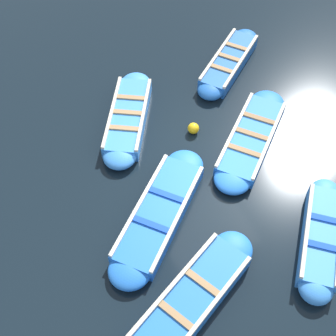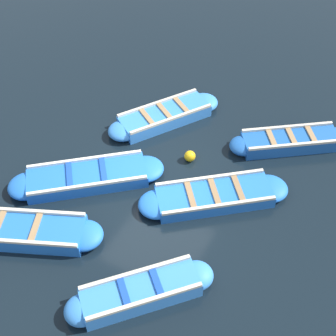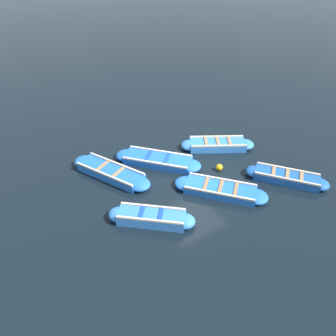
# 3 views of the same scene
# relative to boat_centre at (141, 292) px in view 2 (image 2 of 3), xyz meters

# --- Properties ---
(ground_plane) EXTENTS (120.00, 120.00, 0.00)m
(ground_plane) POSITION_rel_boat_centre_xyz_m (2.78, 1.28, -0.20)
(ground_plane) COLOR black
(boat_centre) EXTENTS (2.81, 2.59, 0.46)m
(boat_centre) POSITION_rel_boat_centre_xyz_m (0.00, 0.00, 0.00)
(boat_centre) COLOR #3884E0
(boat_centre) RESTS_ON ground
(boat_outer_left) EXTENTS (3.09, 3.40, 0.37)m
(boat_outer_left) POSITION_rel_boat_centre_xyz_m (3.08, -0.14, -0.05)
(boat_outer_left) COLOR blue
(boat_outer_left) RESTS_ON ground
(boat_inner_gap) EXTENTS (3.27, 3.53, 0.39)m
(boat_inner_gap) POSITION_rel_boat_centre_xyz_m (2.04, 2.88, -0.04)
(boat_inner_gap) COLOR blue
(boat_inner_gap) RESTS_ON ground
(boat_stern_in) EXTENTS (3.38, 2.51, 0.42)m
(boat_stern_in) POSITION_rel_boat_centre_xyz_m (5.05, 2.40, -0.02)
(boat_stern_in) COLOR #3884E0
(boat_stern_in) RESTS_ON ground
(boat_near_quay) EXTENTS (2.61, 3.09, 0.42)m
(boat_near_quay) POSITION_rel_boat_centre_xyz_m (5.83, -1.07, -0.02)
(boat_near_quay) COLOR #1E59AD
(boat_near_quay) RESTS_ON ground
(boat_tucked) EXTENTS (2.43, 3.85, 0.42)m
(boat_tucked) POSITION_rel_boat_centre_xyz_m (-0.08, 3.21, -0.02)
(boat_tucked) COLOR blue
(boat_tucked) RESTS_ON ground
(buoy_orange_near) EXTENTS (0.30, 0.30, 0.30)m
(buoy_orange_near) POSITION_rel_boat_centre_xyz_m (4.01, 1.02, -0.06)
(buoy_orange_near) COLOR #EAB214
(buoy_orange_near) RESTS_ON ground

